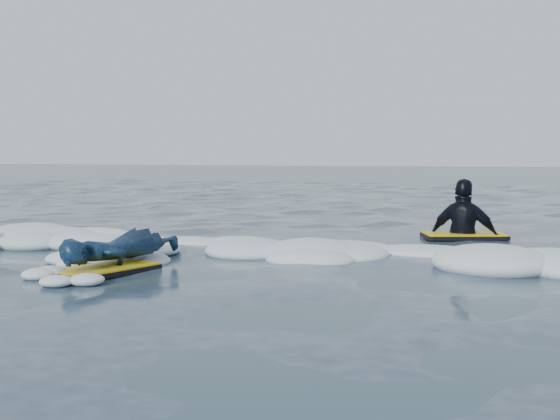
# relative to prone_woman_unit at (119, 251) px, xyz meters

# --- Properties ---
(ground) EXTENTS (120.00, 120.00, 0.00)m
(ground) POSITION_rel_prone_woman_unit_xyz_m (-0.25, 0.54, -0.20)
(ground) COLOR #1A323F
(ground) RESTS_ON ground
(foam_band) EXTENTS (12.00, 3.10, 0.30)m
(foam_band) POSITION_rel_prone_woman_unit_xyz_m (-0.25, 1.57, -0.20)
(foam_band) COLOR white
(foam_band) RESTS_ON ground
(prone_woman_unit) EXTENTS (0.85, 1.62, 0.40)m
(prone_woman_unit) POSITION_rel_prone_woman_unit_xyz_m (0.00, 0.00, 0.00)
(prone_woman_unit) COLOR black
(prone_woman_unit) RESTS_ON ground
(waiting_rider_unit) EXTENTS (1.28, 0.97, 1.70)m
(waiting_rider_unit) POSITION_rel_prone_woman_unit_xyz_m (3.15, 3.92, -0.20)
(waiting_rider_unit) COLOR black
(waiting_rider_unit) RESTS_ON ground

